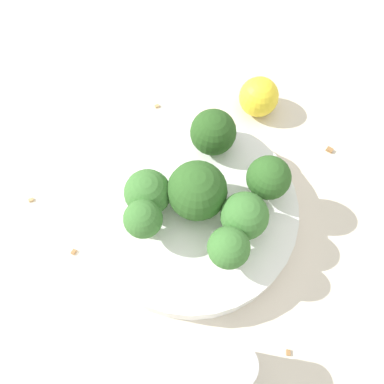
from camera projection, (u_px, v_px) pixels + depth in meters
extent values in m
plane|color=beige|center=(192.00, 217.00, 0.43)|extent=(3.00, 3.00, 0.00)
cylinder|color=white|center=(192.00, 211.00, 0.41)|extent=(0.23, 0.23, 0.04)
cylinder|color=#84AD66|center=(146.00, 227.00, 0.37)|extent=(0.01, 0.01, 0.03)
sphere|color=#3D7533|center=(143.00, 219.00, 0.35)|extent=(0.04, 0.04, 0.04)
cylinder|color=#84AD66|center=(242.00, 223.00, 0.37)|extent=(0.02, 0.02, 0.02)
sphere|color=#3D7533|center=(245.00, 216.00, 0.36)|extent=(0.05, 0.05, 0.05)
cylinder|color=#7A9E5B|center=(150.00, 200.00, 0.39)|extent=(0.02, 0.02, 0.02)
sphere|color=#3D7533|center=(148.00, 193.00, 0.37)|extent=(0.05, 0.05, 0.05)
cylinder|color=#8EB770|center=(212.00, 142.00, 0.42)|extent=(0.02, 0.02, 0.02)
sphere|color=#28511E|center=(213.00, 132.00, 0.40)|extent=(0.05, 0.05, 0.05)
cylinder|color=#7A9E5B|center=(227.00, 254.00, 0.36)|extent=(0.02, 0.02, 0.03)
sphere|color=#3D7533|center=(229.00, 248.00, 0.34)|extent=(0.04, 0.04, 0.04)
cylinder|color=#7A9E5B|center=(197.00, 201.00, 0.38)|extent=(0.02, 0.02, 0.02)
sphere|color=#2D5B23|center=(198.00, 193.00, 0.37)|extent=(0.06, 0.06, 0.06)
cylinder|color=#84AD66|center=(264.00, 184.00, 0.39)|extent=(0.02, 0.02, 0.03)
sphere|color=#2D5B23|center=(268.00, 175.00, 0.37)|extent=(0.04, 0.04, 0.04)
cylinder|color=silver|center=(231.00, 366.00, 0.33)|extent=(0.03, 0.03, 0.06)
cylinder|color=#B7B7BC|center=(235.00, 365.00, 0.30)|extent=(0.04, 0.04, 0.02)
sphere|color=yellow|center=(259.00, 97.00, 0.47)|extent=(0.05, 0.05, 0.05)
cube|color=olive|center=(330.00, 149.00, 0.46)|extent=(0.01, 0.01, 0.01)
cube|color=tan|center=(157.00, 105.00, 0.49)|extent=(0.01, 0.01, 0.01)
cube|color=tan|center=(31.00, 200.00, 0.43)|extent=(0.00, 0.01, 0.01)
cube|color=olive|center=(289.00, 353.00, 0.36)|extent=(0.01, 0.01, 0.01)
cube|color=olive|center=(73.00, 252.00, 0.41)|extent=(0.01, 0.01, 0.01)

